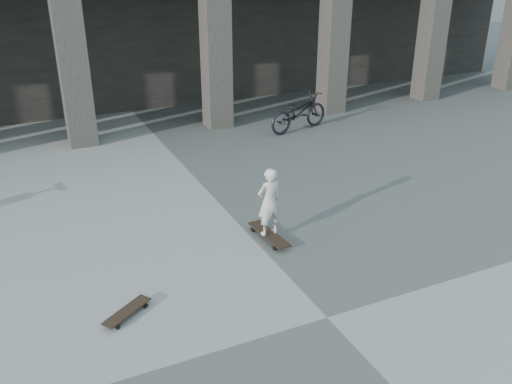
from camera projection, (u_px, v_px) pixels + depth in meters
name	position (u px, v px, depth m)	size (l,w,h in m)	color
ground	(327.00, 318.00, 7.04)	(90.00, 90.00, 0.00)	#474745
longboard	(269.00, 235.00, 8.93)	(0.32, 1.04, 0.10)	black
skateboard_spare	(127.00, 312.00, 7.04)	(0.72, 0.58, 0.09)	black
child	(269.00, 202.00, 8.69)	(0.42, 0.27, 1.15)	#B8B2A6
bicycle	(299.00, 112.00, 14.22)	(0.66, 1.89, 0.99)	black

